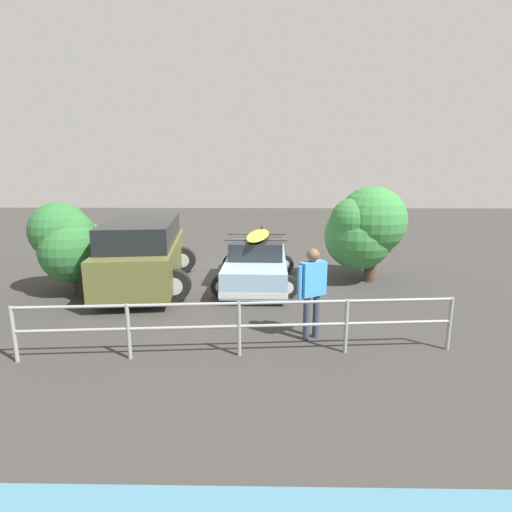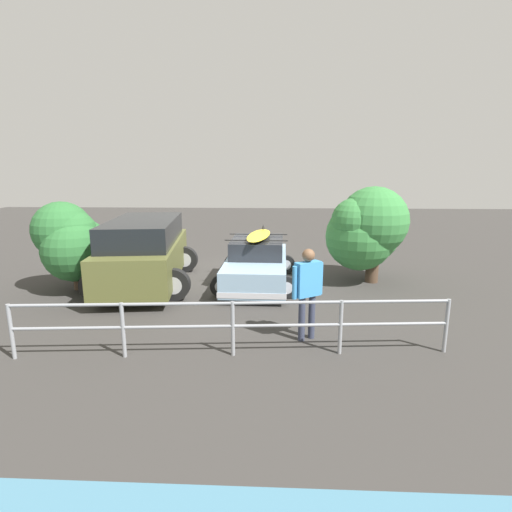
% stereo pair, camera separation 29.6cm
% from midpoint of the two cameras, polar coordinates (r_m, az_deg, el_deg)
% --- Properties ---
extents(ground_plane, '(44.00, 44.00, 0.02)m').
position_cam_midpoint_polar(ground_plane, '(12.31, -3.97, -2.99)').
color(ground_plane, '#383533').
rests_on(ground_plane, ground).
extents(sedan_car, '(2.31, 4.05, 1.58)m').
position_cam_midpoint_polar(sedan_car, '(11.39, -0.68, -0.96)').
color(sedan_car, '#8CADC6').
rests_on(sedan_car, ground).
extents(suv_car, '(3.05, 5.09, 1.88)m').
position_cam_midpoint_polar(suv_car, '(11.58, -16.43, 0.56)').
color(suv_car, brown).
rests_on(suv_car, ground).
extents(person_bystander, '(0.60, 0.45, 1.79)m').
position_cam_midpoint_polar(person_bystander, '(7.63, 6.93, -4.21)').
color(person_bystander, '#33384C').
rests_on(person_bystander, ground).
extents(railing_fence, '(7.65, 0.68, 1.00)m').
position_cam_midpoint_polar(railing_fence, '(7.03, -3.67, -9.08)').
color(railing_fence, gray).
rests_on(railing_fence, ground).
extents(bush_near_left, '(2.33, 2.55, 2.78)m').
position_cam_midpoint_polar(bush_near_left, '(11.84, 14.77, 3.77)').
color(bush_near_left, '#4C3828').
rests_on(bush_near_left, ground).
extents(bush_near_right, '(1.94, 2.31, 2.41)m').
position_cam_midpoint_polar(bush_near_right, '(11.61, -25.65, 1.49)').
color(bush_near_right, '#4C3828').
rests_on(bush_near_right, ground).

